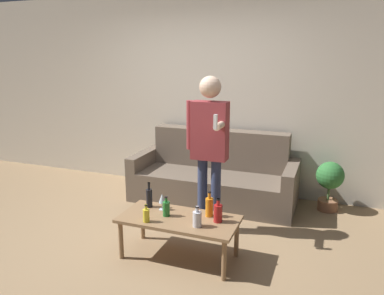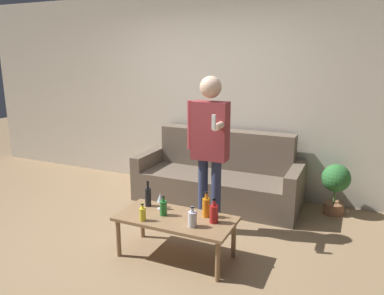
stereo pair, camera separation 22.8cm
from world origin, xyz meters
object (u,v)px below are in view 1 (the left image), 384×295
at_px(coffee_table, 179,222).
at_px(person_standing_front, 209,141).
at_px(bottle_orange, 197,218).
at_px(couch, 215,177).

distance_m(coffee_table, person_standing_front, 0.91).
relative_size(coffee_table, bottle_orange, 5.80).
height_order(couch, bottle_orange, couch).
bearing_deg(coffee_table, bottle_orange, -26.69).
xyz_separation_m(coffee_table, bottle_orange, (0.22, -0.11, 0.12)).
bearing_deg(coffee_table, couch, 94.91).
bearing_deg(bottle_orange, couch, 102.12).
xyz_separation_m(couch, bottle_orange, (0.35, -1.64, 0.17)).
distance_m(coffee_table, bottle_orange, 0.27).
distance_m(bottle_orange, person_standing_front, 0.93).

